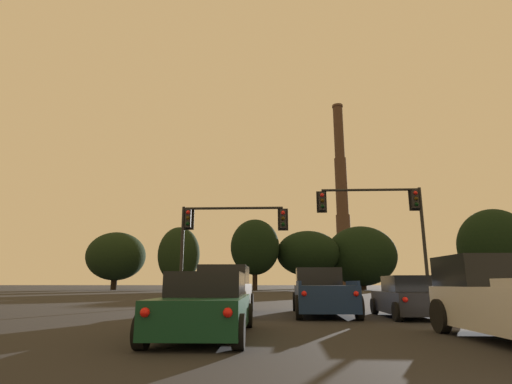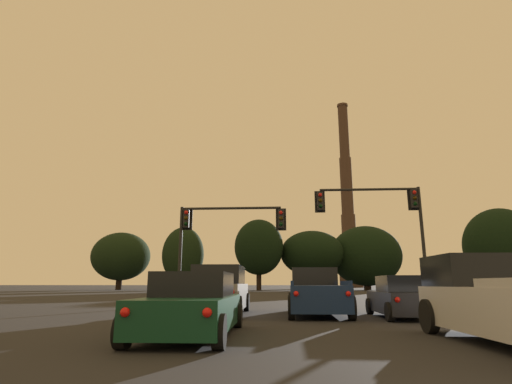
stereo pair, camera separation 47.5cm
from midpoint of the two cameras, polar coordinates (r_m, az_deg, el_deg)
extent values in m
cube|color=navy|center=(15.98, 8.60, -14.63)|extent=(2.13, 5.45, 0.88)
cube|color=black|center=(17.73, 8.06, -11.88)|extent=(1.88, 1.84, 0.72)
cube|color=navy|center=(14.55, 5.17, -12.85)|extent=(0.16, 2.43, 0.16)
cube|color=navy|center=(14.70, 12.69, -12.60)|extent=(0.16, 2.43, 0.16)
cylinder|color=black|center=(18.15, 4.87, -15.33)|extent=(0.24, 0.81, 0.80)
cylinder|color=black|center=(18.28, 11.25, -15.12)|extent=(0.24, 0.81, 0.80)
cylinder|color=black|center=(13.75, 5.12, -16.10)|extent=(0.24, 0.81, 0.80)
cylinder|color=black|center=(13.92, 13.53, -15.77)|extent=(0.24, 0.81, 0.80)
sphere|color=red|center=(13.22, 5.84, -14.25)|extent=(0.17, 0.17, 0.17)
sphere|color=red|center=(13.37, 13.10, -13.97)|extent=(0.17, 0.17, 0.17)
cube|color=#0F3823|center=(9.61, -8.62, -16.64)|extent=(1.88, 4.63, 0.70)
cube|color=black|center=(9.82, -8.25, -12.92)|extent=(1.66, 2.23, 0.55)
cylinder|color=black|center=(11.66, -11.41, -16.88)|extent=(0.23, 0.64, 0.64)
cylinder|color=black|center=(11.41, -2.36, -17.20)|extent=(0.23, 0.64, 0.64)
cylinder|color=black|center=(8.00, -17.72, -18.45)|extent=(0.23, 0.64, 0.64)
cylinder|color=black|center=(7.64, -4.39, -19.29)|extent=(0.23, 0.64, 0.64)
sphere|color=red|center=(7.53, -17.40, -16.10)|extent=(0.17, 0.17, 0.17)
sphere|color=red|center=(7.21, -6.02, -16.77)|extent=(0.17, 0.17, 0.17)
cube|color=gray|center=(16.19, -5.40, -14.61)|extent=(1.96, 4.82, 0.95)
cube|color=black|center=(16.30, -5.29, -11.70)|extent=(1.80, 2.82, 0.70)
cylinder|color=black|center=(18.24, -7.66, -15.32)|extent=(0.23, 0.76, 0.76)
cylinder|color=black|center=(18.03, -1.54, -15.45)|extent=(0.23, 0.76, 0.76)
cylinder|color=black|center=(14.46, -10.29, -15.87)|extent=(0.23, 0.76, 0.76)
cylinder|color=black|center=(14.19, -2.54, -16.12)|extent=(0.23, 0.76, 0.76)
sphere|color=red|center=(13.92, -9.98, -13.89)|extent=(0.17, 0.17, 0.17)
sphere|color=red|center=(13.69, -3.38, -14.08)|extent=(0.17, 0.17, 0.17)
cube|color=black|center=(10.97, 28.88, -9.85)|extent=(1.89, 1.85, 0.72)
cylinder|color=black|center=(10.99, 23.70, -15.91)|extent=(0.24, 0.81, 0.80)
cube|color=black|center=(15.57, 20.08, -14.56)|extent=(1.80, 4.04, 0.72)
cube|color=black|center=(15.17, 20.31, -12.20)|extent=(1.60, 1.93, 0.55)
cylinder|color=black|center=(16.96, 15.77, -15.42)|extent=(0.23, 0.60, 0.60)
cylinder|color=black|center=(17.37, 21.38, -14.96)|extent=(0.23, 0.60, 0.60)
cylinder|color=black|center=(13.79, 18.59, -15.91)|extent=(0.23, 0.60, 0.60)
cylinder|color=black|center=(14.30, 25.34, -15.24)|extent=(0.23, 0.60, 0.60)
sphere|color=red|center=(13.43, 19.58, -14.30)|extent=(0.17, 0.17, 0.17)
sphere|color=red|center=(13.85, 25.15, -13.77)|extent=(0.17, 0.17, 0.17)
cylinder|color=black|center=(22.78, -11.14, -8.82)|extent=(0.18, 0.18, 5.43)
cylinder|color=black|center=(22.76, -11.44, -15.52)|extent=(0.40, 0.40, 0.10)
cube|color=black|center=(22.95, -10.22, -3.74)|extent=(0.34, 0.34, 1.04)
cube|color=black|center=(23.12, -10.12, -3.81)|extent=(0.58, 0.03, 1.25)
sphere|color=red|center=(22.82, -10.29, -2.86)|extent=(0.22, 0.22, 0.22)
sphere|color=#352604|center=(22.76, -10.32, -3.66)|extent=(0.22, 0.22, 0.22)
sphere|color=black|center=(22.72, -10.35, -4.47)|extent=(0.22, 0.22, 0.22)
cylinder|color=black|center=(22.62, -3.90, -2.32)|extent=(5.63, 0.14, 0.14)
sphere|color=black|center=(23.11, -10.86, -2.34)|extent=(0.18, 0.18, 0.18)
cube|color=black|center=(22.37, 3.27, -3.87)|extent=(0.34, 0.34, 1.04)
cube|color=black|center=(22.55, 3.27, -3.95)|extent=(0.58, 0.03, 1.25)
sphere|color=red|center=(22.24, 3.27, -2.98)|extent=(0.22, 0.22, 0.22)
sphere|color=#352604|center=(22.19, 3.28, -3.80)|extent=(0.22, 0.22, 0.22)
sphere|color=black|center=(22.14, 3.29, -4.62)|extent=(0.22, 0.22, 0.22)
cylinder|color=black|center=(23.79, 22.40, -7.01)|extent=(0.18, 0.18, 6.46)
cylinder|color=black|center=(23.73, 23.08, -14.66)|extent=(0.40, 0.40, 0.10)
cube|color=black|center=(24.06, 21.23, -0.98)|extent=(0.34, 0.34, 1.04)
cube|color=black|center=(24.22, 21.10, -1.06)|extent=(0.58, 0.03, 1.25)
sphere|color=red|center=(23.94, 21.31, -0.13)|extent=(0.22, 0.22, 0.22)
sphere|color=#352604|center=(23.88, 21.37, -0.88)|extent=(0.22, 0.22, 0.22)
sphere|color=black|center=(23.82, 21.44, -1.64)|extent=(0.22, 0.22, 0.22)
cylinder|color=black|center=(23.50, 15.43, 0.30)|extent=(5.49, 0.14, 0.14)
sphere|color=black|center=(24.27, 21.77, 0.35)|extent=(0.18, 0.18, 0.18)
cube|color=black|center=(22.91, 8.82, -1.33)|extent=(0.34, 0.34, 1.04)
cube|color=black|center=(23.08, 8.77, -1.42)|extent=(0.58, 0.03, 1.25)
sphere|color=red|center=(22.79, 8.84, -0.44)|extent=(0.22, 0.22, 0.22)
sphere|color=#352604|center=(22.72, 8.87, -1.23)|extent=(0.22, 0.22, 0.22)
sphere|color=black|center=(22.66, 8.90, -2.03)|extent=(0.22, 0.22, 0.22)
cylinder|color=#3C2B22|center=(126.24, 12.64, -12.37)|extent=(6.95, 6.95, 3.56)
cylinder|color=#473328|center=(126.78, 12.39, -7.37)|extent=(4.34, 4.34, 18.57)
cylinder|color=#473328|center=(129.81, 12.00, 0.81)|extent=(3.73, 3.73, 18.57)
cylinder|color=#473328|center=(135.35, 11.62, 8.47)|extent=(3.13, 3.13, 18.57)
cylinder|color=#4E382C|center=(138.82, 11.45, 11.91)|extent=(3.50, 3.50, 0.70)
cylinder|color=black|center=(82.11, 31.34, -11.04)|extent=(1.25, 1.25, 2.53)
ellipsoid|color=black|center=(82.36, 30.83, -6.71)|extent=(12.48, 11.24, 13.33)
cylinder|color=black|center=(74.72, 7.36, -12.40)|extent=(1.16, 1.16, 3.51)
ellipsoid|color=black|center=(74.92, 7.25, -8.69)|extent=(11.59, 10.44, 8.24)
cylinder|color=black|center=(81.37, -19.79, -12.02)|extent=(1.11, 1.11, 2.87)
ellipsoid|color=black|center=(81.53, -19.53, -8.63)|extent=(11.10, 9.99, 9.07)
cylinder|color=black|center=(73.89, -11.32, -12.63)|extent=(0.75, 0.75, 2.52)
ellipsoid|color=black|center=(74.07, -11.15, -8.77)|extent=(7.51, 6.76, 9.94)
cylinder|color=black|center=(78.95, 14.85, -12.61)|extent=(1.33, 1.33, 2.12)
ellipsoid|color=black|center=(79.11, 14.62, -8.81)|extent=(13.31, 11.98, 11.18)
cylinder|color=black|center=(71.78, -0.35, -12.34)|extent=(0.87, 0.87, 3.87)
ellipsoid|color=black|center=(72.06, -0.34, -7.85)|extent=(8.71, 7.84, 9.87)
camera|label=1|loc=(0.24, -90.46, 0.10)|focal=28.00mm
camera|label=2|loc=(0.24, 89.54, -0.10)|focal=28.00mm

